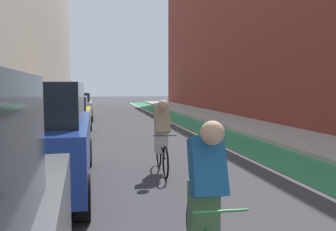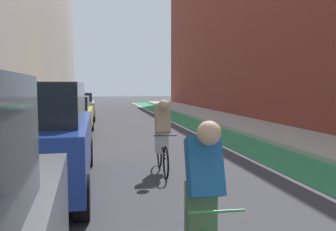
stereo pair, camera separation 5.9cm
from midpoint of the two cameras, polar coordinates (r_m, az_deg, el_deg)
ground_plane at (r=15.79m, az=-5.09°, el=-2.11°), size 95.63×95.63×0.00m
bike_lane_paint at (r=18.32m, az=3.78°, el=-1.12°), size 1.60×43.47×0.00m
lane_divider_stripe at (r=18.10m, az=1.03°, el=-1.18°), size 0.12×43.47×0.00m
sidewalk_right at (r=19.00m, az=10.13°, el=-0.76°), size 2.76×43.47×0.14m
building_facade_right at (r=22.24m, az=14.86°, el=16.40°), size 2.40×39.47×12.83m
parked_suv_blue at (r=6.79m, az=-20.59°, el=-3.07°), size 1.96×4.55×1.98m
parked_sedan_yellow_cab at (r=13.56m, az=-16.02°, el=-0.10°), size 1.87×4.28×1.53m
parked_sedan_silver at (r=20.39m, az=-14.50°, el=1.55°), size 1.95×4.54×1.53m
cyclist_lead at (r=3.45m, az=6.28°, el=-13.98°), size 0.48×1.72×1.61m
cyclist_mid at (r=7.64m, az=-0.72°, el=-3.46°), size 0.48×1.74×1.62m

